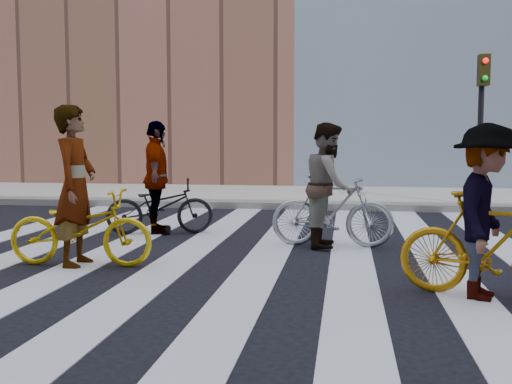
% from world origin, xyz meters
% --- Properties ---
extents(ground, '(100.00, 100.00, 0.00)m').
position_xyz_m(ground, '(0.00, 0.00, 0.00)').
color(ground, black).
rests_on(ground, ground).
extents(sidewalk_far, '(100.00, 5.00, 0.15)m').
position_xyz_m(sidewalk_far, '(0.00, 7.50, 0.07)').
color(sidewalk_far, gray).
rests_on(sidewalk_far, ground).
extents(zebra_crosswalk, '(8.25, 10.00, 0.01)m').
position_xyz_m(zebra_crosswalk, '(0.00, 0.00, 0.01)').
color(zebra_crosswalk, silver).
rests_on(zebra_crosswalk, ground).
extents(traffic_signal, '(0.22, 0.42, 3.33)m').
position_xyz_m(traffic_signal, '(4.40, 5.32, 2.28)').
color(traffic_signal, black).
rests_on(traffic_signal, ground).
extents(bike_yellow_left, '(1.82, 0.71, 0.94)m').
position_xyz_m(bike_yellow_left, '(-1.65, -1.19, 0.47)').
color(bike_yellow_left, yellow).
rests_on(bike_yellow_left, ground).
extents(bike_silver_mid, '(1.78, 0.58, 1.06)m').
position_xyz_m(bike_silver_mid, '(1.37, 0.59, 0.53)').
color(bike_silver_mid, '#A3A7AD').
rests_on(bike_silver_mid, ground).
extents(bike_yellow_right, '(1.80, 1.05, 1.04)m').
position_xyz_m(bike_yellow_right, '(2.95, -2.06, 0.52)').
color(bike_yellow_right, '#C57F0A').
rests_on(bike_yellow_right, ground).
extents(bike_dark_rear, '(1.83, 1.06, 0.91)m').
position_xyz_m(bike_dark_rear, '(-1.45, 1.37, 0.46)').
color(bike_dark_rear, black).
rests_on(bike_dark_rear, ground).
extents(rider_left, '(0.50, 0.74, 1.97)m').
position_xyz_m(rider_left, '(-1.70, -1.19, 0.98)').
color(rider_left, slate).
rests_on(rider_left, ground).
extents(rider_mid, '(0.72, 0.90, 1.79)m').
position_xyz_m(rider_mid, '(1.32, 0.59, 0.90)').
color(rider_mid, slate).
rests_on(rider_mid, ground).
extents(rider_right, '(0.97, 1.25, 1.71)m').
position_xyz_m(rider_right, '(2.90, -2.06, 0.85)').
color(rider_right, slate).
rests_on(rider_right, ground).
extents(rider_rear, '(0.74, 1.17, 1.86)m').
position_xyz_m(rider_rear, '(-1.50, 1.37, 0.93)').
color(rider_rear, slate).
rests_on(rider_rear, ground).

